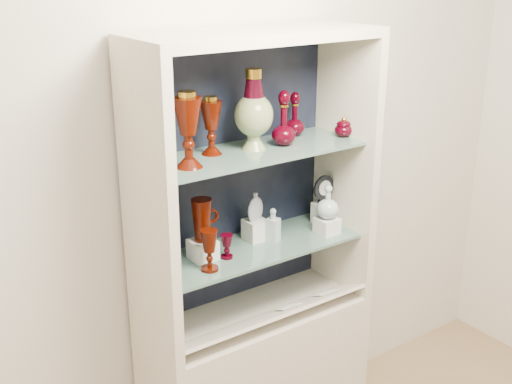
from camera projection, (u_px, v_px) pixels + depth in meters
wall_back at (226, 156)px, 2.73m from camera, size 3.50×0.02×2.80m
cabinet_base at (256, 384)px, 2.91m from camera, size 1.00×0.40×0.75m
cabinet_back_panel at (230, 174)px, 2.73m from camera, size 0.98×0.02×1.15m
cabinet_side_left at (148, 211)px, 2.33m from camera, size 0.04×0.40×1.15m
cabinet_side_right at (344, 166)px, 2.85m from camera, size 0.04×0.40×1.15m
cabinet_top_cap at (256, 35)px, 2.39m from camera, size 1.00×0.40×0.04m
shelf_lower at (253, 248)px, 2.70m from camera, size 0.92×0.34×0.01m
shelf_upper at (253, 152)px, 2.55m from camera, size 0.92×0.34×0.01m
label_ledge at (271, 316)px, 2.69m from camera, size 0.92×0.17×0.09m
label_card_0 at (288, 307)px, 2.73m from camera, size 0.10×0.06×0.03m
label_card_1 at (325, 293)px, 2.84m from camera, size 0.10×0.06×0.03m
pedestal_lamp_left at (188, 130)px, 2.30m from camera, size 0.12×0.12×0.28m
pedestal_lamp_right at (211, 126)px, 2.47m from camera, size 0.09×0.09×0.23m
enamel_urn at (254, 110)px, 2.52m from camera, size 0.17×0.17×0.32m
ruby_decanter_a at (284, 115)px, 2.58m from camera, size 0.12×0.12×0.25m
ruby_decanter_b at (295, 113)px, 2.74m from camera, size 0.11×0.11×0.20m
lidded_bowl at (343, 127)px, 2.74m from camera, size 0.09×0.09×0.09m
cobalt_goblet at (169, 246)px, 2.50m from camera, size 0.08×0.08×0.17m
ruby_goblet_tall at (209, 250)px, 2.46m from camera, size 0.08×0.08×0.17m
ruby_goblet_small at (227, 246)px, 2.57m from camera, size 0.06×0.06×0.10m
riser_ruby_pitcher at (203, 249)px, 2.57m from camera, size 0.10×0.10×0.08m
ruby_pitcher at (202, 220)px, 2.53m from camera, size 0.14×0.10×0.18m
clear_square_bottle at (273, 225)px, 2.73m from camera, size 0.07×0.07×0.15m
riser_flat_flask at (255, 230)px, 2.75m from camera, size 0.09×0.09×0.09m
flat_flask at (255, 206)px, 2.71m from camera, size 0.10×0.06×0.13m
riser_clear_round_decanter at (327, 226)px, 2.82m from camera, size 0.09×0.09×0.07m
clear_round_decanter at (328, 203)px, 2.78m from camera, size 0.11×0.11×0.15m
riser_cameo_medallion at (323, 213)px, 2.92m from camera, size 0.08×0.08×0.10m
cameo_medallion at (324, 189)px, 2.88m from camera, size 0.12×0.05×0.14m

